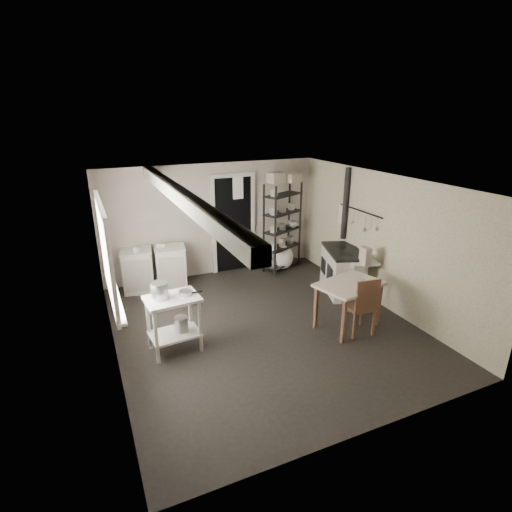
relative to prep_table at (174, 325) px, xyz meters
name	(u,v)px	position (x,y,z in m)	size (l,w,h in m)	color
floor	(264,326)	(1.45, 0.09, -0.40)	(5.00, 5.00, 0.00)	black
ceiling	(265,183)	(1.45, 0.09, 1.90)	(5.00, 5.00, 0.00)	white
wall_back	(212,220)	(1.45, 2.59, 0.75)	(4.50, 0.02, 2.30)	#BDB0A1
wall_front	(373,341)	(1.45, -2.41, 0.75)	(4.50, 0.02, 2.30)	#BDB0A1
wall_left	(107,284)	(-0.80, 0.09, 0.75)	(0.02, 5.00, 2.30)	#BDB0A1
wall_right	(382,241)	(3.70, 0.09, 0.75)	(0.02, 5.00, 2.30)	#BDB0A1
window	(105,253)	(-0.77, 0.29, 1.10)	(0.12, 1.76, 1.28)	silver
doorway	(234,225)	(1.90, 2.56, 0.60)	(0.96, 0.10, 2.08)	silver
ceiling_beam	(182,197)	(0.25, 0.09, 1.80)	(0.18, 5.00, 0.18)	silver
wallpaper_panel	(381,241)	(3.69, 0.09, 0.75)	(0.01, 5.00, 2.30)	beige
utensil_rail	(359,211)	(3.64, 0.69, 1.15)	(0.06, 1.20, 0.44)	#AAAAAC
prep_table	(174,325)	(0.00, 0.00, 0.00)	(0.73, 0.52, 0.83)	silver
stockpot	(159,291)	(-0.16, 0.04, 0.54)	(0.24, 0.24, 0.25)	#AAAAAC
saucepan	(185,294)	(0.19, 0.00, 0.45)	(0.18, 0.18, 0.10)	#AAAAAC
bucket	(181,324)	(0.10, 0.02, -0.02)	(0.20, 0.20, 0.22)	#AAAAAC
base_cabinets	(154,266)	(0.15, 2.27, 0.06)	(1.24, 0.53, 0.82)	silver
mixing_bowl	(160,241)	(0.28, 2.22, 0.55)	(0.27, 0.27, 0.07)	white
counter_cup	(136,245)	(-0.17, 2.13, 0.57)	(0.13, 0.13, 0.10)	white
shelf_rack	(282,227)	(2.86, 2.21, 0.55)	(0.89, 0.35, 1.88)	black
shelf_jar	(271,209)	(2.58, 2.17, 0.96)	(0.08, 0.08, 0.17)	white
storage_box_a	(276,177)	(2.70, 2.21, 1.61)	(0.31, 0.27, 0.21)	beige
storage_box_b	(293,177)	(3.06, 2.16, 1.59)	(0.28, 0.26, 0.18)	beige
stove	(342,270)	(3.36, 0.68, 0.04)	(0.59, 1.07, 0.84)	silver
stovepipe	(346,204)	(3.64, 1.11, 1.19)	(0.10, 0.10, 1.28)	black
side_ledge	(363,281)	(3.40, 0.13, 0.03)	(0.51, 0.27, 0.78)	silver
oats_box	(366,251)	(3.35, 0.07, 0.61)	(0.12, 0.20, 0.30)	beige
work_table	(348,305)	(2.65, -0.45, -0.02)	(0.99, 0.69, 0.75)	beige
table_cup	(364,282)	(2.80, -0.60, 0.41)	(0.10, 0.10, 0.09)	white
chair	(360,304)	(2.71, -0.67, 0.08)	(0.39, 0.41, 0.95)	#533323
flour_sack	(283,258)	(2.88, 2.16, -0.16)	(0.44, 0.37, 0.53)	white
floor_crock	(350,303)	(3.12, 0.07, -0.33)	(0.12, 0.12, 0.14)	white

